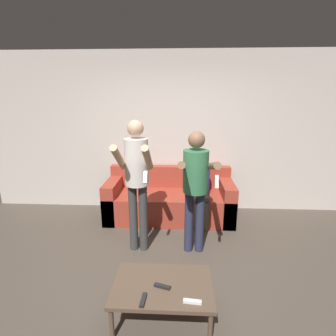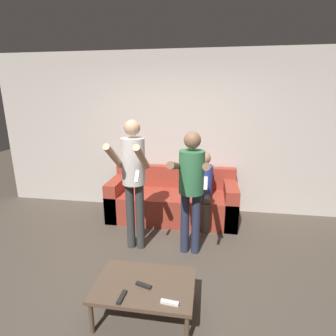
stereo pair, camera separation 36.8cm
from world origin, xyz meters
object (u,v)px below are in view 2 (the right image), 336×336
Objects in this scene: couch at (173,201)px; remote_far at (144,285)px; person_seated at (203,186)px; person_standing_right at (191,181)px; person_standing_left at (133,173)px; coffee_table at (145,286)px; remote_mid at (170,303)px; remote_near at (122,297)px.

couch reaches higher than remote_far.
person_standing_right is at bearing -99.35° from person_seated.
person_standing_left reaches higher than person_standing_right.
person_standing_left is 1.47× the size of person_seated.
coffee_table is at bearing -70.04° from person_standing_left.
remote_mid is at bearing -93.30° from person_standing_right.
person_standing_left is at bearing 100.84° from remote_near.
person_standing_left reaches higher than remote_near.
remote_near is (-0.61, -2.11, -0.28)m from person_seated.
remote_far is at bearing 147.46° from remote_mid.
person_standing_left is 0.73m from person_standing_right.
person_standing_right is 1.31m from coffee_table.
remote_mid and remote_far have the same top height.
remote_near is (-0.15, -0.21, 0.05)m from coffee_table.
remote_far is (0.15, 0.17, 0.00)m from remote_near.
coffee_table is at bearing -89.17° from couch.
person_standing_left is at bearing 109.96° from coffee_table.
couch is 1.30× the size of person_standing_right.
person_standing_left is 1.60m from remote_mid.
coffee_table is 5.80× the size of remote_far.
person_standing_left is 1.37m from coffee_table.
remote_far is at bearing -70.70° from person_standing_left.
remote_near is at bearing -106.26° from person_seated.
person_seated is 2.13m from remote_mid.
person_seated is at bearing 76.14° from coffee_table.
person_seated is 2.01m from remote_far.
remote_mid is at bearing -95.71° from person_seated.
remote_near is at bearing -125.11° from coffee_table.
person_standing_left reaches higher than couch.
remote_mid is (0.26, -0.21, 0.05)m from coffee_table.
remote_far is at bearing -90.07° from coffee_table.
coffee_table is 0.26m from remote_near.
person_standing_left is 1.48m from remote_near.
couch is at bearing 160.42° from person_seated.
person_seated is (0.50, -0.18, 0.34)m from couch.
remote_mid is (-0.21, -2.10, -0.28)m from person_seated.
person_standing_left is at bearing 109.30° from remote_far.
person_standing_left reaches higher than remote_far.
coffee_table is 5.87× the size of remote_near.
coffee_table is (0.39, -1.08, -0.74)m from person_standing_left.
couch is 2.29m from remote_near.
coffee_table is 5.83× the size of remote_mid.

